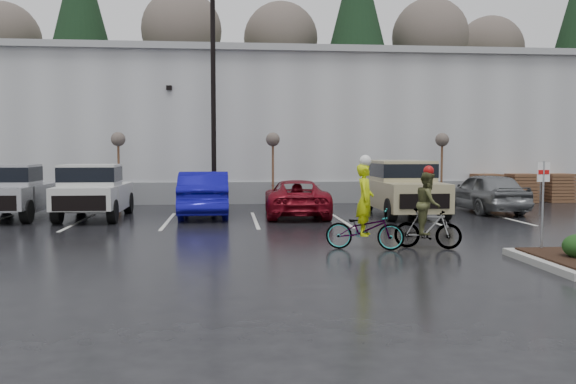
{
  "coord_description": "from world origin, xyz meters",
  "views": [
    {
      "loc": [
        -3.44,
        -13.16,
        2.47
      ],
      "look_at": [
        -1.79,
        3.48,
        1.3
      ],
      "focal_mm": 38.0,
      "sensor_mm": 36.0,
      "label": 1
    }
  ],
  "objects": [
    {
      "name": "ground",
      "position": [
        0.0,
        0.0,
        0.0
      ],
      "size": [
        120.0,
        120.0,
        0.0
      ],
      "primitive_type": "plane",
      "color": "black",
      "rests_on": "ground"
    },
    {
      "name": "warehouse",
      "position": [
        0.0,
        21.99,
        3.65
      ],
      "size": [
        60.5,
        15.5,
        7.2
      ],
      "color": "#A8AAAC",
      "rests_on": "ground"
    },
    {
      "name": "wooded_ridge",
      "position": [
        0.0,
        45.0,
        3.0
      ],
      "size": [
        80.0,
        25.0,
        6.0
      ],
      "primitive_type": "cube",
      "color": "#2C401A",
      "rests_on": "ground"
    },
    {
      "name": "lamppost",
      "position": [
        -4.0,
        12.0,
        5.69
      ],
      "size": [
        0.5,
        1.0,
        9.22
      ],
      "color": "black",
      "rests_on": "ground"
    },
    {
      "name": "sapling_west",
      "position": [
        -8.0,
        13.0,
        2.73
      ],
      "size": [
        0.6,
        0.6,
        3.2
      ],
      "color": "#4B361E",
      "rests_on": "ground"
    },
    {
      "name": "sapling_mid",
      "position": [
        -1.5,
        13.0,
        2.73
      ],
      "size": [
        0.6,
        0.6,
        3.2
      ],
      "color": "#4B361E",
      "rests_on": "ground"
    },
    {
      "name": "sapling_east",
      "position": [
        6.0,
        13.0,
        2.73
      ],
      "size": [
        0.6,
        0.6,
        3.2
      ],
      "color": "#4B361E",
      "rests_on": "ground"
    },
    {
      "name": "pallet_stack_a",
      "position": [
        8.5,
        14.0,
        0.68
      ],
      "size": [
        1.2,
        1.2,
        1.35
      ],
      "primitive_type": "cube",
      "color": "#4B361E",
      "rests_on": "ground"
    },
    {
      "name": "pallet_stack_b",
      "position": [
        10.2,
        14.0,
        0.68
      ],
      "size": [
        1.2,
        1.2,
        1.35
      ],
      "primitive_type": "cube",
      "color": "#4B361E",
      "rests_on": "ground"
    },
    {
      "name": "pallet_stack_c",
      "position": [
        12.0,
        14.0,
        0.68
      ],
      "size": [
        1.2,
        1.2,
        1.35
      ],
      "primitive_type": "cube",
      "color": "#4B361E",
      "rests_on": "ground"
    },
    {
      "name": "fire_lane_sign",
      "position": [
        3.8,
        0.2,
        1.41
      ],
      "size": [
        0.3,
        0.05,
        2.2
      ],
      "color": "gray",
      "rests_on": "ground"
    },
    {
      "name": "pickup_silver",
      "position": [
        -11.03,
        9.62,
        0.98
      ],
      "size": [
        2.1,
        5.2,
        1.96
      ],
      "primitive_type": null,
      "color": "#A1A3A9",
      "rests_on": "ground"
    },
    {
      "name": "pickup_white",
      "position": [
        -8.19,
        9.4,
        0.98
      ],
      "size": [
        2.1,
        5.2,
        1.96
      ],
      "primitive_type": null,
      "color": "beige",
      "rests_on": "ground"
    },
    {
      "name": "car_blue",
      "position": [
        -4.32,
        9.61,
        0.83
      ],
      "size": [
        1.85,
        5.07,
        1.66
      ],
      "primitive_type": "imported",
      "rotation": [
        0.0,
        0.0,
        3.16
      ],
      "color": "#0F0D92",
      "rests_on": "ground"
    },
    {
      "name": "car_red",
      "position": [
        -0.92,
        9.21,
        0.67
      ],
      "size": [
        2.46,
        4.95,
        1.35
      ],
      "primitive_type": "imported",
      "rotation": [
        0.0,
        0.0,
        3.1
      ],
      "color": "maroon",
      "rests_on": "ground"
    },
    {
      "name": "suv_tan",
      "position": [
        3.08,
        8.99,
        1.03
      ],
      "size": [
        2.2,
        5.1,
        2.06
      ],
      "primitive_type": null,
      "color": "tan",
      "rests_on": "ground"
    },
    {
      "name": "car_grey",
      "position": [
        6.67,
        9.91,
        0.78
      ],
      "size": [
        2.09,
        4.69,
        1.57
      ],
      "primitive_type": "imported",
      "rotation": [
        0.0,
        0.0,
        3.19
      ],
      "color": "slate",
      "rests_on": "ground"
    },
    {
      "name": "cyclist_hivis",
      "position": [
        -0.08,
        1.5,
        0.72
      ],
      "size": [
        2.04,
        1.22,
        2.34
      ],
      "rotation": [
        0.0,
        0.0,
        1.27
      ],
      "color": "#3F3F44",
      "rests_on": "ground"
    },
    {
      "name": "cyclist_olive",
      "position": [
        1.52,
        1.5,
        0.77
      ],
      "size": [
        1.66,
        0.99,
        2.07
      ],
      "rotation": [
        0.0,
        0.0,
        1.22
      ],
      "color": "#3F3F44",
      "rests_on": "ground"
    }
  ]
}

